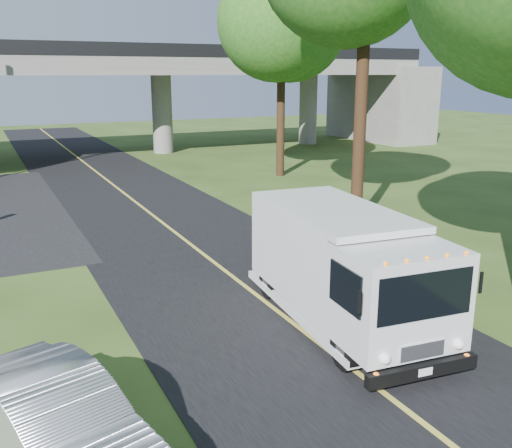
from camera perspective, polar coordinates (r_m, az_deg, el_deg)
ground at (r=11.16m, az=11.00°, el=-15.15°), size 120.00×120.00×0.00m
road at (r=19.41m, az=-6.94°, el=-1.78°), size 7.00×90.00×0.02m
lane_line at (r=19.40m, az=-6.94°, el=-1.72°), size 0.12×90.00×0.01m
overpass at (r=40.07m, az=-17.91°, el=12.78°), size 54.00×10.00×7.30m
tree_right_far at (r=31.50m, az=3.09°, el=19.90°), size 5.77×5.67×10.99m
step_van at (r=12.87m, az=8.66°, el=-3.99°), size 2.84×6.37×2.60m
silver_sedan at (r=9.03m, az=-19.22°, el=-18.41°), size 2.71×4.52×1.41m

